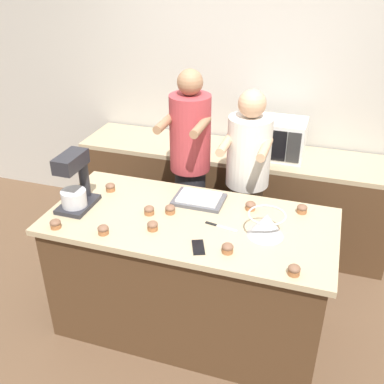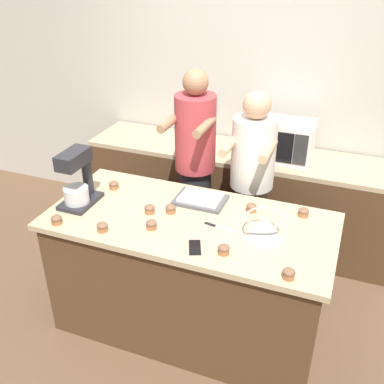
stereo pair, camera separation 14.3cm
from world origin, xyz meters
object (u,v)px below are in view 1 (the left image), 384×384
Objects in this scene: stand_mixer at (75,184)px; cupcake_3 at (251,206)px; cell_phone at (198,247)px; cupcake_7 at (103,230)px; microwave_oven at (273,138)px; cupcake_5 at (302,209)px; mixing_bowl at (266,224)px; person_left at (190,171)px; knife at (219,226)px; cupcake_4 at (170,209)px; cupcake_6 at (149,210)px; cupcake_8 at (110,187)px; person_right at (247,186)px; cupcake_2 at (228,248)px; cupcake_1 at (294,270)px; baking_tray at (199,199)px; cupcake_9 at (55,224)px; cupcake_0 at (153,226)px.

stand_mixer is 5.66× the size of cupcake_3.
cell_phone is 0.61m from cupcake_7.
microwave_oven is 7.73× the size of cupcake_3.
mixing_bowl is at bearing -118.92° from cupcake_5.
person_left reaches higher than knife.
cupcake_4 is 0.14m from cupcake_6.
cupcake_8 is (0.11, 0.27, -0.14)m from stand_mixer.
person_left is 0.98m from stand_mixer.
microwave_oven reaches higher than knife.
cell_phone is at bearing -96.98° from microwave_oven.
person_right is 0.99m from cupcake_2.
cupcake_3 and cupcake_8 have the same top height.
stand_mixer is at bearing -125.20° from person_left.
cupcake_7 is at bearing -145.01° from cupcake_3.
cupcake_1 is 1.00× the size of cupcake_6.
baking_tray reaches higher than cell_phone.
microwave_oven is at bearing 46.57° from cupcake_8.
microwave_oven is 1.30m from knife.
cupcake_1 reaches higher than knife.
person_left is 0.51m from baking_tray.
cell_phone is 2.28× the size of cupcake_2.
cupcake_9 is at bearing -117.29° from person_left.
cupcake_2 is 0.52m from cupcake_3.
cupcake_6 is (-0.63, -0.27, 0.00)m from cupcake_3.
cupcake_7 is (-1.15, -0.64, 0.00)m from cupcake_5.
cupcake_1 and cupcake_9 have the same top height.
cupcake_2 and cupcake_6 have the same top height.
person_right is 1.00m from cell_phone.
cupcake_0 is at bearing -87.16° from person_left.
cupcake_0 is at bearing 26.25° from cupcake_7.
cell_phone is at bearing -111.24° from cupcake_3.
cupcake_2 is (-0.01, -1.54, -0.10)m from microwave_oven.
knife is at bearing -13.85° from cupcake_8.
mixing_bowl is 0.43× the size of microwave_oven.
cupcake_2 is at bearing -64.92° from knife.
cupcake_9 is (-0.50, -0.34, 0.00)m from cupcake_6.
cupcake_7 is at bearing -102.59° from person_left.
cupcake_1 is 1.50m from cupcake_9.
person_left is 7.86× the size of knife.
cupcake_3 is at bearing -75.72° from person_right.
person_left is 4.94× the size of baking_tray.
baking_tray is 0.65× the size of microwave_oven.
cupcake_1 is at bearing -87.86° from cupcake_5.
cupcake_9 is (-0.63, -0.39, 0.00)m from cupcake_4.
cupcake_6 is (-0.27, -0.27, 0.01)m from baking_tray.
cupcake_8 is 0.56m from cupcake_9.
cupcake_2 and cupcake_8 have the same top height.
person_right is 0.61m from cupcake_5.
microwave_oven is at bearing 97.34° from mixing_bowl.
baking_tray is 0.37m from cupcake_3.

